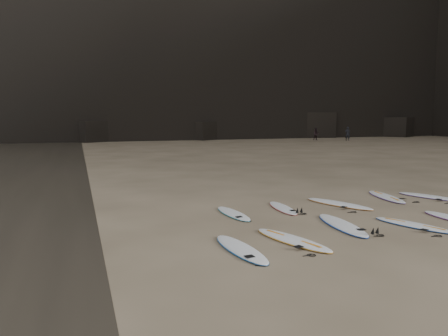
# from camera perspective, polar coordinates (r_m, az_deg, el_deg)

# --- Properties ---
(ground) EXTENTS (240.00, 240.00, 0.00)m
(ground) POSITION_cam_1_polar(r_m,az_deg,el_deg) (13.04, 17.17, -7.47)
(ground) COLOR #897559
(ground) RESTS_ON ground
(surfboard_0) EXTENTS (0.81, 2.54, 0.09)m
(surfboard_0) POSITION_cam_1_polar(r_m,az_deg,el_deg) (10.46, 2.20, -10.47)
(surfboard_0) COLOR white
(surfboard_0) RESTS_ON ground
(surfboard_1) EXTENTS (1.34, 2.66, 0.09)m
(surfboard_1) POSITION_cam_1_polar(r_m,az_deg,el_deg) (11.30, 8.94, -9.21)
(surfboard_1) COLOR white
(surfboard_1) RESTS_ON ground
(surfboard_2) EXTENTS (1.01, 2.82, 0.10)m
(surfboard_2) POSITION_cam_1_polar(r_m,az_deg,el_deg) (13.07, 15.16, -7.14)
(surfboard_2) COLOR white
(surfboard_2) RESTS_ON ground
(surfboard_3) EXTENTS (1.37, 2.46, 0.09)m
(surfboard_3) POSITION_cam_1_polar(r_m,az_deg,el_deg) (13.76, 23.56, -6.81)
(surfboard_3) COLOR white
(surfboard_3) RESTS_ON ground
(surfboard_5) EXTENTS (0.70, 2.30, 0.08)m
(surfboard_5) POSITION_cam_1_polar(r_m,az_deg,el_deg) (14.07, 1.23, -5.94)
(surfboard_5) COLOR white
(surfboard_5) RESTS_ON ground
(surfboard_6) EXTENTS (0.75, 2.25, 0.08)m
(surfboard_6) POSITION_cam_1_polar(r_m,az_deg,el_deg) (15.03, 7.68, -5.17)
(surfboard_6) COLOR white
(surfboard_6) RESTS_ON ground
(surfboard_7) EXTENTS (1.61, 2.76, 0.10)m
(surfboard_7) POSITION_cam_1_polar(r_m,az_deg,el_deg) (16.08, 14.78, -4.51)
(surfboard_7) COLOR white
(surfboard_7) RESTS_ON ground
(surfboard_8) EXTENTS (1.17, 2.71, 0.09)m
(surfboard_8) POSITION_cam_1_polar(r_m,az_deg,el_deg) (18.01, 20.42, -3.51)
(surfboard_8) COLOR white
(surfboard_8) RESTS_ON ground
(surfboard_9) EXTENTS (1.52, 2.59, 0.09)m
(surfboard_9) POSITION_cam_1_polar(r_m,az_deg,el_deg) (18.68, 25.37, -3.39)
(surfboard_9) COLOR white
(surfboard_9) RESTS_ON ground
(person_a) EXTENTS (0.76, 0.73, 1.75)m
(person_a) POSITION_cam_1_polar(r_m,az_deg,el_deg) (57.08, 15.83, 4.33)
(person_a) COLOR black
(person_a) RESTS_ON ground
(person_b) EXTENTS (0.89, 0.78, 1.55)m
(person_b) POSITION_cam_1_polar(r_m,az_deg,el_deg) (57.15, 11.95, 4.34)
(person_b) COLOR black
(person_b) RESTS_ON ground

